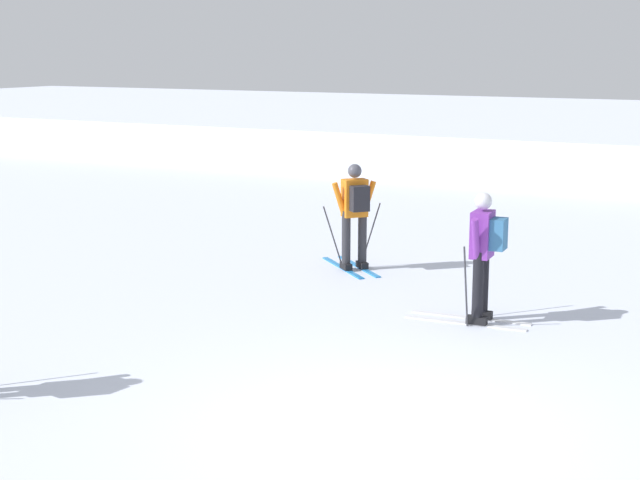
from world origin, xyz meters
The scene contains 3 objects.
ground_plane centered at (0.00, 0.00, 0.00)m, with size 120.00×120.00×0.00m, color silver.
skier_purple centered at (-0.30, 3.84, 0.96)m, with size 1.62×1.00×1.71m.
skier_orange centered at (-3.04, 5.78, 0.96)m, with size 1.44×1.35×1.71m.
Camera 1 is at (3.36, -7.70, 3.51)m, focal length 53.53 mm.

